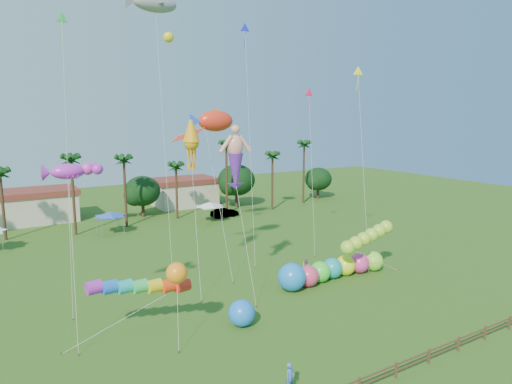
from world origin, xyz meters
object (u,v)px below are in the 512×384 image
spectator_b (306,266)px  blue_ball (242,313)px  caterpillar_inflatable (329,270)px  car_b (225,213)px  spectator_a (290,378)px

spectator_b → blue_ball: (-10.98, -6.36, 0.16)m
spectator_b → caterpillar_inflatable: (0.75, -2.49, 0.23)m
car_b → spectator_a: size_ratio=2.40×
spectator_b → caterpillar_inflatable: 2.61m
spectator_b → blue_ball: blue_ball is taller
car_b → spectator_b: bearing=167.6°
spectator_a → caterpillar_inflatable: caterpillar_inflatable is taller
car_b → spectator_a: bearing=155.2°
spectator_a → blue_ball: blue_ball is taller
spectator_a → blue_ball: (1.81, 8.65, 0.10)m
car_b → caterpillar_inflatable: (-4.35, -29.46, 0.35)m
caterpillar_inflatable → spectator_a: bearing=-138.2°
spectator_a → car_b: bearing=47.2°
blue_ball → spectator_a: bearing=-101.8°
caterpillar_inflatable → blue_ball: 12.36m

